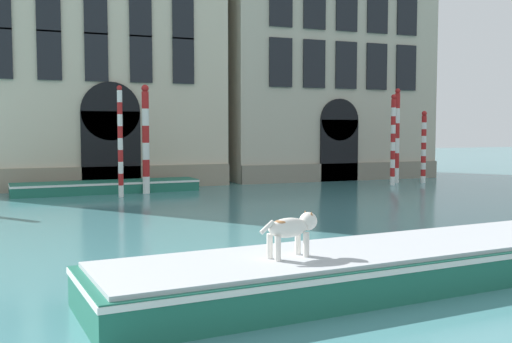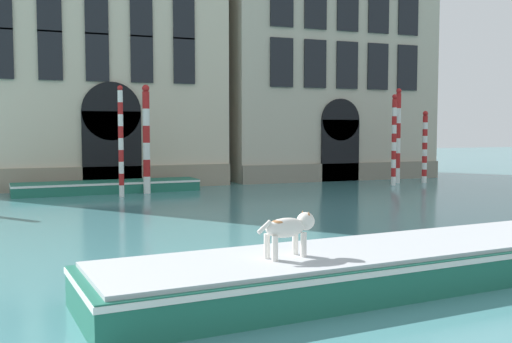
{
  "view_description": "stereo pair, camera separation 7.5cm",
  "coord_description": "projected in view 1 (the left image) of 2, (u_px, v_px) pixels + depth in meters",
  "views": [
    {
      "loc": [
        -4.19,
        -0.81,
        2.47
      ],
      "look_at": [
        2.16,
        15.43,
        1.2
      ],
      "focal_mm": 42.0,
      "sensor_mm": 36.0,
      "label": 1
    },
    {
      "loc": [
        -4.12,
        -0.84,
        2.47
      ],
      "look_at": [
        2.16,
        15.43,
        1.2
      ],
      "focal_mm": 42.0,
      "sensor_mm": 36.0,
      "label": 2
    }
  ],
  "objects": [
    {
      "name": "palazzo_left",
      "position": [
        88.0,
        33.0,
        26.31
      ],
      "size": [
        11.01,
        6.13,
        13.3
      ],
      "color": "beige",
      "rests_on": "ground_plane"
    },
    {
      "name": "palazzo_right",
      "position": [
        317.0,
        13.0,
        30.29
      ],
      "size": [
        10.34,
        6.13,
        16.59
      ],
      "color": "#BCB29E",
      "rests_on": "ground_plane"
    },
    {
      "name": "boat_foreground",
      "position": [
        373.0,
        265.0,
        9.35
      ],
      "size": [
        9.08,
        2.86,
        0.62
      ],
      "rotation": [
        0.0,
        0.0,
        0.08
      ],
      "color": "#1E6651",
      "rests_on": "ground_plane"
    },
    {
      "name": "dog_on_deck",
      "position": [
        292.0,
        228.0,
        8.56
      ],
      "size": [
        0.97,
        0.42,
        0.65
      ],
      "rotation": [
        0.0,
        0.0,
        0.21
      ],
      "color": "silver",
      "rests_on": "boat_foreground"
    },
    {
      "name": "boat_moored_near_palazzo",
      "position": [
        107.0,
        187.0,
        22.84
      ],
      "size": [
        7.02,
        1.78,
        0.45
      ],
      "rotation": [
        0.0,
        0.0,
        0.05
      ],
      "color": "#1E6651",
      "rests_on": "ground_plane"
    },
    {
      "name": "mooring_pole_0",
      "position": [
        120.0,
        141.0,
        21.29
      ],
      "size": [
        0.19,
        0.19,
        3.98
      ],
      "color": "white",
      "rests_on": "ground_plane"
    },
    {
      "name": "mooring_pole_1",
      "position": [
        393.0,
        139.0,
        25.81
      ],
      "size": [
        0.21,
        0.21,
        3.92
      ],
      "color": "white",
      "rests_on": "ground_plane"
    },
    {
      "name": "mooring_pole_2",
      "position": [
        424.0,
        147.0,
        26.94
      ],
      "size": [
        0.23,
        0.23,
        3.24
      ],
      "color": "white",
      "rests_on": "ground_plane"
    },
    {
      "name": "mooring_pole_4",
      "position": [
        146.0,
        139.0,
        22.49
      ],
      "size": [
        0.28,
        0.28,
        4.09
      ],
      "color": "white",
      "rests_on": "ground_plane"
    },
    {
      "name": "mooring_pole_5",
      "position": [
        397.0,
        135.0,
        26.85
      ],
      "size": [
        0.23,
        0.23,
        4.24
      ],
      "color": "white",
      "rests_on": "ground_plane"
    }
  ]
}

